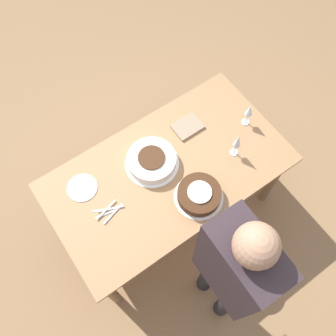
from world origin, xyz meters
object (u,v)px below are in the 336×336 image
(wine_glass_near, at_px, (238,142))
(wine_glass_far, at_px, (249,111))
(cake_center_white, at_px, (152,161))
(person_cutting, at_px, (233,272))
(cake_front_chocolate, at_px, (199,195))

(wine_glass_near, distance_m, wine_glass_far, 0.26)
(wine_glass_far, bearing_deg, wine_glass_near, -147.57)
(cake_center_white, xyz_separation_m, wine_glass_far, (0.73, -0.11, 0.10))
(person_cutting, bearing_deg, cake_front_chocolate, -18.28)
(cake_front_chocolate, relative_size, wine_glass_near, 1.47)
(cake_center_white, relative_size, wine_glass_near, 1.67)
(person_cutting, bearing_deg, wine_glass_near, -40.99)
(cake_center_white, distance_m, cake_front_chocolate, 0.39)
(wine_glass_far, bearing_deg, cake_center_white, 171.31)
(cake_center_white, height_order, wine_glass_far, wine_glass_far)
(wine_glass_far, distance_m, person_cutting, 1.11)
(cake_center_white, distance_m, wine_glass_near, 0.57)
(cake_front_chocolate, xyz_separation_m, wine_glass_near, (0.39, 0.12, 0.11))
(wine_glass_near, height_order, wine_glass_far, wine_glass_near)
(cake_front_chocolate, distance_m, wine_glass_near, 0.43)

